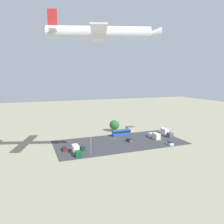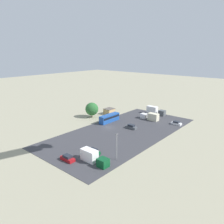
{
  "view_description": "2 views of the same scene",
  "coord_description": "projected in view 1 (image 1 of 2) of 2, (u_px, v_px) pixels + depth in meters",
  "views": [
    {
      "loc": [
        41.08,
        101.88,
        31.3
      ],
      "look_at": [
        9.84,
        21.5,
        17.75
      ],
      "focal_mm": 35.0,
      "sensor_mm": 36.0,
      "label": 1
    },
    {
      "loc": [
        60.25,
        53.41,
        28.7
      ],
      "look_at": [
        3.27,
        4.82,
        7.89
      ],
      "focal_mm": 35.0,
      "sensor_mm": 36.0,
      "label": 2
    }
  ],
  "objects": [
    {
      "name": "parked_car_1",
      "position": [
        130.0,
        140.0,
        107.99
      ],
      "size": [
        1.8,
        4.48,
        1.6
      ],
      "rotation": [
        0.0,
        0.0,
        3.14
      ],
      "color": "#4C5156",
      "rests_on": "ground"
    },
    {
      "name": "parked_car_2",
      "position": [
        83.0,
        148.0,
        95.33
      ],
      "size": [
        1.89,
        4.2,
        1.56
      ],
      "color": "#0C4723",
      "rests_on": "ground"
    },
    {
      "name": "tree_near_shed",
      "position": [
        114.0,
        125.0,
        128.47
      ],
      "size": [
        5.82,
        5.82,
        6.74
      ],
      "color": "brown",
      "rests_on": "ground"
    },
    {
      "name": "parked_truck_0",
      "position": [
        155.0,
        136.0,
        113.35
      ],
      "size": [
        2.52,
        8.23,
        3.04
      ],
      "rotation": [
        0.0,
        0.0,
        3.14
      ],
      "color": "silver",
      "rests_on": "ground"
    },
    {
      "name": "parked_truck_2",
      "position": [
        76.0,
        150.0,
        90.64
      ],
      "size": [
        2.45,
        8.74,
        3.2
      ],
      "color": "#0C4723",
      "rests_on": "ground"
    },
    {
      "name": "parked_truck_1",
      "position": [
        166.0,
        132.0,
        119.29
      ],
      "size": [
        2.4,
        9.13,
        3.54
      ],
      "color": "#4C5156",
      "rests_on": "ground"
    },
    {
      "name": "shed_building",
      "position": [
        130.0,
        129.0,
        129.82
      ],
      "size": [
        4.65,
        4.0,
        2.69
      ],
      "color": "tan",
      "rests_on": "ground"
    },
    {
      "name": "parking_lot_surface",
      "position": [
        120.0,
        142.0,
        106.79
      ],
      "size": [
        62.7,
        29.55,
        0.08
      ],
      "color": "#38383D",
      "rests_on": "ground"
    },
    {
      "name": "airplane",
      "position": [
        104.0,
        33.0,
        66.43
      ],
      "size": [
        34.26,
        28.34,
        8.59
      ],
      "rotation": [
        0.0,
        0.0,
        1.26
      ],
      "color": "silver"
    },
    {
      "name": "ground_plane",
      "position": [
        115.0,
        139.0,
        113.37
      ],
      "size": [
        400.0,
        400.0,
        0.0
      ],
      "primitive_type": "plane",
      "color": "gray"
    },
    {
      "name": "light_pole_lot_centre",
      "position": [
        91.0,
        145.0,
        88.56
      ],
      "size": [
        0.9,
        0.28,
        7.51
      ],
      "color": "gray",
      "rests_on": "ground"
    },
    {
      "name": "parked_car_0",
      "position": [
        65.0,
        149.0,
        94.87
      ],
      "size": [
        1.84,
        4.36,
        1.57
      ],
      "color": "maroon",
      "rests_on": "ground"
    },
    {
      "name": "bus",
      "position": [
        121.0,
        132.0,
        119.05
      ],
      "size": [
        10.23,
        2.58,
        3.18
      ],
      "rotation": [
        0.0,
        0.0,
        1.57
      ],
      "color": "#1E4C9E",
      "rests_on": "ground"
    },
    {
      "name": "parked_car_3",
      "position": [
        170.0,
        143.0,
        103.25
      ],
      "size": [
        1.97,
        4.08,
        1.45
      ],
      "color": "silver",
      "rests_on": "ground"
    }
  ]
}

